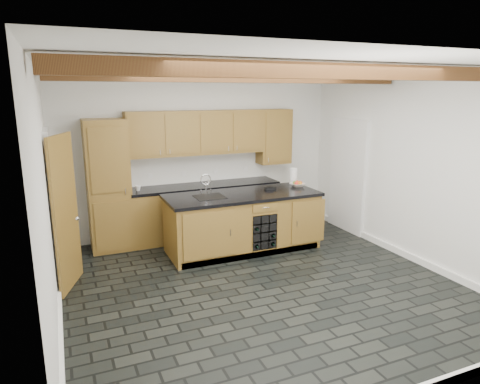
% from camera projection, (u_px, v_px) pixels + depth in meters
% --- Properties ---
extents(ground, '(5.00, 5.00, 0.00)m').
position_uv_depth(ground, '(260.00, 284.00, 5.73)').
color(ground, black).
rests_on(ground, ground).
extents(room_shell, '(5.01, 5.00, 5.00)m').
position_uv_depth(room_shell, '(239.00, 166.00, 5.82)').
color(room_shell, white).
rests_on(room_shell, ground).
extents(back_cabinetry, '(3.65, 0.62, 2.20)m').
position_uv_depth(back_cabinetry, '(185.00, 183.00, 7.36)').
color(back_cabinetry, brown).
rests_on(back_cabinetry, ground).
extents(island, '(2.48, 0.96, 0.93)m').
position_uv_depth(island, '(243.00, 222.00, 6.89)').
color(island, brown).
rests_on(island, ground).
extents(faucet, '(0.45, 0.40, 0.34)m').
position_uv_depth(faucet, '(209.00, 194.00, 6.60)').
color(faucet, black).
rests_on(faucet, island).
extents(kitchen_scale, '(0.18, 0.12, 0.05)m').
position_uv_depth(kitchen_scale, '(270.00, 188.00, 7.10)').
color(kitchen_scale, black).
rests_on(kitchen_scale, island).
extents(fruit_bowl, '(0.27, 0.27, 0.06)m').
position_uv_depth(fruit_bowl, '(298.00, 185.00, 7.30)').
color(fruit_bowl, silver).
rests_on(fruit_bowl, island).
extents(fruit_cluster, '(0.16, 0.17, 0.07)m').
position_uv_depth(fruit_cluster, '(298.00, 183.00, 7.30)').
color(fruit_cluster, '#B62918').
rests_on(fruit_cluster, fruit_bowl).
extents(paper_towel, '(0.13, 0.13, 0.28)m').
position_uv_depth(paper_towel, '(293.00, 176.00, 7.49)').
color(paper_towel, white).
rests_on(paper_towel, island).
extents(mug, '(0.11, 0.11, 0.09)m').
position_uv_depth(mug, '(138.00, 188.00, 6.99)').
color(mug, white).
rests_on(mug, back_cabinetry).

